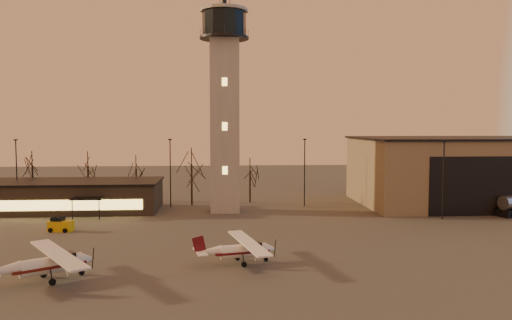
% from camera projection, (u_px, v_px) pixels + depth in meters
% --- Properties ---
extents(ground, '(220.00, 220.00, 0.00)m').
position_uv_depth(ground, '(228.00, 275.00, 40.59)').
color(ground, '#42403D').
rests_on(ground, ground).
extents(control_tower, '(6.80, 6.80, 32.60)m').
position_uv_depth(control_tower, '(225.00, 95.00, 69.30)').
color(control_tower, gray).
rests_on(control_tower, ground).
extents(hangar, '(30.60, 20.60, 10.30)m').
position_uv_depth(hangar, '(459.00, 171.00, 76.57)').
color(hangar, '#806C54').
rests_on(hangar, ground).
extents(terminal, '(25.40, 12.20, 4.30)m').
position_uv_depth(terminal, '(70.00, 196.00, 70.72)').
color(terminal, black).
rests_on(terminal, ground).
extents(light_poles, '(58.50, 12.25, 10.14)m').
position_uv_depth(light_poles, '(228.00, 173.00, 71.10)').
color(light_poles, black).
rests_on(light_poles, ground).
extents(tree_row, '(37.20, 9.20, 8.80)m').
position_uv_depth(tree_row, '(137.00, 165.00, 78.18)').
color(tree_row, black).
rests_on(tree_row, ground).
extents(cessna_front, '(7.93, 9.94, 2.74)m').
position_uv_depth(cessna_front, '(245.00, 253.00, 43.91)').
color(cessna_front, white).
rests_on(cessna_front, ground).
extents(cessna_rear, '(9.00, 10.08, 3.07)m').
position_uv_depth(cessna_rear, '(53.00, 267.00, 39.07)').
color(cessna_rear, silver).
rests_on(cessna_rear, ground).
extents(service_cart, '(2.82, 2.05, 1.66)m').
position_uv_depth(service_cart, '(60.00, 226.00, 57.14)').
color(service_cart, gold).
rests_on(service_cart, ground).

